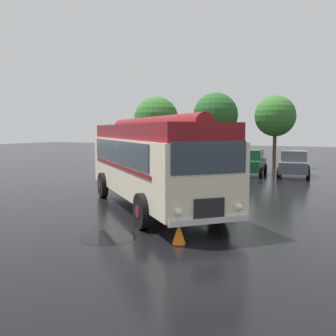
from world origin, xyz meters
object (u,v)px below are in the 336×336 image
object	(u,v)px
vintage_bus	(151,159)
car_mid_left	(294,163)
car_near_left	(250,162)
traffic_cone	(179,233)

from	to	relation	value
vintage_bus	car_mid_left	size ratio (longest dim) A/B	2.06
car_near_left	traffic_cone	size ratio (longest dim) A/B	7.93
car_mid_left	car_near_left	bearing A→B (deg)	-174.56
vintage_bus	car_near_left	bearing A→B (deg)	87.33
car_near_left	car_mid_left	world-z (taller)	same
traffic_cone	vintage_bus	bearing A→B (deg)	127.23
car_near_left	traffic_cone	world-z (taller)	car_near_left
vintage_bus	car_near_left	xyz separation A→B (m)	(0.59, 12.68, -1.05)
vintage_bus	traffic_cone	xyz separation A→B (m)	(3.02, -3.98, -1.62)
vintage_bus	car_mid_left	distance (m)	13.43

